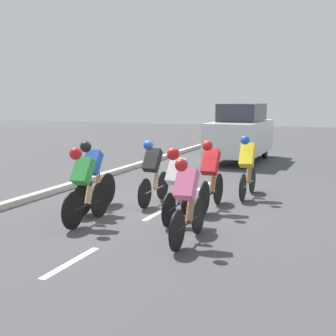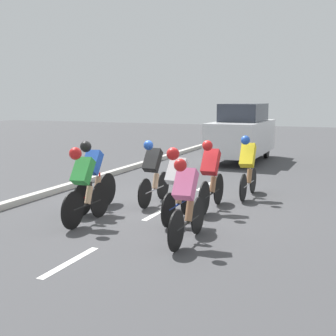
{
  "view_description": "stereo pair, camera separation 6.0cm",
  "coord_description": "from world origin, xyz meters",
  "px_view_note": "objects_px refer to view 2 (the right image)",
  "views": [
    {
      "loc": [
        -3.75,
        9.22,
        2.37
      ],
      "look_at": [
        -0.22,
        0.53,
        0.95
      ],
      "focal_mm": 50.0,
      "sensor_mm": 36.0,
      "label": 1
    },
    {
      "loc": [
        -3.81,
        9.2,
        2.37
      ],
      "look_at": [
        -0.22,
        0.53,
        0.95
      ],
      "focal_mm": 50.0,
      "sensor_mm": 36.0,
      "label": 2
    }
  ],
  "objects_px": {
    "cyclist_white": "(177,182)",
    "cyclist_pink": "(186,199)",
    "cyclist_blue": "(93,174)",
    "support_car": "(242,133)",
    "cyclist_black": "(153,171)",
    "cyclist_red": "(211,174)",
    "cyclist_yellow": "(248,165)",
    "cyclist_green": "(84,183)"
  },
  "relations": [
    {
      "from": "cyclist_pink",
      "to": "support_car",
      "type": "distance_m",
      "value": 10.23
    },
    {
      "from": "cyclist_pink",
      "to": "cyclist_green",
      "type": "bearing_deg",
      "value": -9.93
    },
    {
      "from": "cyclist_yellow",
      "to": "cyclist_black",
      "type": "xyz_separation_m",
      "value": [
        1.78,
        1.51,
        -0.03
      ]
    },
    {
      "from": "cyclist_blue",
      "to": "support_car",
      "type": "bearing_deg",
      "value": -96.76
    },
    {
      "from": "cyclist_black",
      "to": "cyclist_green",
      "type": "xyz_separation_m",
      "value": [
        0.53,
        1.97,
        0.02
      ]
    },
    {
      "from": "cyclist_blue",
      "to": "cyclist_red",
      "type": "height_order",
      "value": "cyclist_red"
    },
    {
      "from": "cyclist_blue",
      "to": "cyclist_yellow",
      "type": "bearing_deg",
      "value": -136.87
    },
    {
      "from": "cyclist_white",
      "to": "cyclist_pink",
      "type": "distance_m",
      "value": 1.32
    },
    {
      "from": "cyclist_yellow",
      "to": "support_car",
      "type": "bearing_deg",
      "value": -75.22
    },
    {
      "from": "cyclist_yellow",
      "to": "cyclist_green",
      "type": "bearing_deg",
      "value": 56.38
    },
    {
      "from": "cyclist_black",
      "to": "support_car",
      "type": "bearing_deg",
      "value": -90.94
    },
    {
      "from": "cyclist_white",
      "to": "cyclist_pink",
      "type": "height_order",
      "value": "cyclist_white"
    },
    {
      "from": "cyclist_white",
      "to": "cyclist_red",
      "type": "xyz_separation_m",
      "value": [
        -0.31,
        -1.17,
        -0.01
      ]
    },
    {
      "from": "cyclist_blue",
      "to": "cyclist_pink",
      "type": "relative_size",
      "value": 1.0
    },
    {
      "from": "cyclist_green",
      "to": "support_car",
      "type": "bearing_deg",
      "value": -93.87
    },
    {
      "from": "cyclist_black",
      "to": "cyclist_green",
      "type": "distance_m",
      "value": 2.04
    },
    {
      "from": "cyclist_black",
      "to": "cyclist_pink",
      "type": "xyz_separation_m",
      "value": [
        -1.65,
        2.35,
        -0.02
      ]
    },
    {
      "from": "cyclist_red",
      "to": "cyclist_green",
      "type": "relative_size",
      "value": 1.05
    },
    {
      "from": "cyclist_blue",
      "to": "cyclist_red",
      "type": "xyz_separation_m",
      "value": [
        -2.26,
        -1.0,
        -0.0
      ]
    },
    {
      "from": "cyclist_white",
      "to": "cyclist_blue",
      "type": "bearing_deg",
      "value": -4.96
    },
    {
      "from": "cyclist_yellow",
      "to": "support_car",
      "type": "height_order",
      "value": "support_car"
    },
    {
      "from": "cyclist_yellow",
      "to": "cyclist_green",
      "type": "height_order",
      "value": "cyclist_yellow"
    },
    {
      "from": "cyclist_red",
      "to": "cyclist_green",
      "type": "height_order",
      "value": "cyclist_red"
    },
    {
      "from": "cyclist_black",
      "to": "cyclist_red",
      "type": "bearing_deg",
      "value": 179.36
    },
    {
      "from": "cyclist_blue",
      "to": "cyclist_pink",
      "type": "distance_m",
      "value": 2.89
    },
    {
      "from": "cyclist_yellow",
      "to": "cyclist_white",
      "type": "xyz_separation_m",
      "value": [
        0.75,
        2.69,
        -0.0
      ]
    },
    {
      "from": "cyclist_black",
      "to": "cyclist_red",
      "type": "relative_size",
      "value": 0.95
    },
    {
      "from": "cyclist_yellow",
      "to": "cyclist_green",
      "type": "relative_size",
      "value": 1.02
    },
    {
      "from": "cyclist_blue",
      "to": "cyclist_black",
      "type": "height_order",
      "value": "cyclist_blue"
    },
    {
      "from": "cyclist_pink",
      "to": "support_car",
      "type": "height_order",
      "value": "support_car"
    },
    {
      "from": "cyclist_black",
      "to": "support_car",
      "type": "relative_size",
      "value": 0.39
    },
    {
      "from": "cyclist_yellow",
      "to": "cyclist_red",
      "type": "height_order",
      "value": "cyclist_red"
    },
    {
      "from": "cyclist_black",
      "to": "cyclist_pink",
      "type": "height_order",
      "value": "cyclist_black"
    },
    {
      "from": "cyclist_blue",
      "to": "cyclist_yellow",
      "type": "relative_size",
      "value": 1.0
    },
    {
      "from": "cyclist_pink",
      "to": "support_car",
      "type": "relative_size",
      "value": 0.4
    },
    {
      "from": "support_car",
      "to": "cyclist_black",
      "type": "bearing_deg",
      "value": 89.06
    },
    {
      "from": "cyclist_yellow",
      "to": "cyclist_black",
      "type": "relative_size",
      "value": 1.02
    },
    {
      "from": "cyclist_yellow",
      "to": "cyclist_pink",
      "type": "height_order",
      "value": "cyclist_yellow"
    },
    {
      "from": "cyclist_black",
      "to": "cyclist_green",
      "type": "height_order",
      "value": "cyclist_green"
    },
    {
      "from": "support_car",
      "to": "cyclist_white",
      "type": "bearing_deg",
      "value": 95.76
    },
    {
      "from": "cyclist_red",
      "to": "cyclist_yellow",
      "type": "bearing_deg",
      "value": -105.99
    },
    {
      "from": "cyclist_white",
      "to": "cyclist_pink",
      "type": "bearing_deg",
      "value": 117.93
    }
  ]
}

